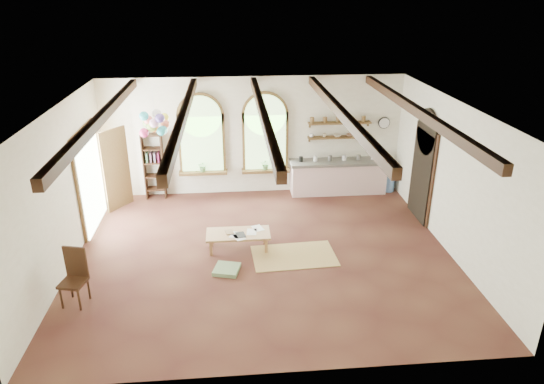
{
  "coord_description": "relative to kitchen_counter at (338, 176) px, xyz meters",
  "views": [
    {
      "loc": [
        -0.63,
        -9.08,
        5.35
      ],
      "look_at": [
        0.23,
        0.6,
        1.19
      ],
      "focal_mm": 32.0,
      "sensor_mm": 36.0,
      "label": 1
    }
  ],
  "objects": [
    {
      "name": "shelf_cup_a",
      "position": [
        -0.75,
        0.18,
        1.14
      ],
      "size": [
        0.12,
        0.1,
        0.1
      ],
      "primitive_type": "imported",
      "color": "white",
      "rests_on": "wall_shelf_lower"
    },
    {
      "name": "potted_plant_right",
      "position": [
        -2.0,
        0.12,
        0.37
      ],
      "size": [
        0.27,
        0.23,
        0.3
      ],
      "primitive_type": "imported",
      "color": "#598C4C",
      "rests_on": "window_right"
    },
    {
      "name": "kitchen_counter",
      "position": [
        0.0,
        0.0,
        0.0
      ],
      "size": [
        2.68,
        0.62,
        0.94
      ],
      "color": "beige",
      "rests_on": "floor"
    },
    {
      "name": "wall_shelf_upper",
      "position": [
        0.0,
        0.18,
        1.47
      ],
      "size": [
        1.7,
        0.24,
        0.04
      ],
      "primitive_type": "cube",
      "color": "brown",
      "rests_on": "wall_back"
    },
    {
      "name": "bookshelf",
      "position": [
        -5.0,
        0.12,
        0.42
      ],
      "size": [
        0.53,
        0.32,
        1.8
      ],
      "color": "#341B10",
      "rests_on": "floor"
    },
    {
      "name": "floor_mat",
      "position": [
        -1.66,
        -3.35,
        -0.47
      ],
      "size": [
        1.82,
        1.19,
        0.02
      ],
      "primitive_type": "cube",
      "rotation": [
        0.0,
        0.0,
        0.06
      ],
      "color": "tan",
      "rests_on": "floor"
    },
    {
      "name": "wall_shelf_lower",
      "position": [
        0.0,
        0.18,
        1.07
      ],
      "size": [
        1.7,
        0.24,
        0.04
      ],
      "primitive_type": "cube",
      "color": "brown",
      "rests_on": "wall_back"
    },
    {
      "name": "right_doorway",
      "position": [
        1.65,
        -1.7,
        0.62
      ],
      "size": [
        0.1,
        1.3,
        2.4
      ],
      "primitive_type": "cube",
      "color": "black",
      "rests_on": "floor"
    },
    {
      "name": "shelf_vase",
      "position": [
        0.65,
        0.18,
        1.19
      ],
      "size": [
        0.18,
        0.18,
        0.19
      ],
      "primitive_type": "imported",
      "color": "slate",
      "rests_on": "wall_shelf_lower"
    },
    {
      "name": "table_book",
      "position": [
        -3.11,
        -2.91,
        -0.07
      ],
      "size": [
        0.21,
        0.26,
        0.02
      ],
      "primitive_type": "imported",
      "rotation": [
        0.0,
        0.0,
        0.22
      ],
      "color": "olive",
      "rests_on": "coffee_table"
    },
    {
      "name": "potted_plant_left",
      "position": [
        -3.7,
        0.12,
        0.37
      ],
      "size": [
        0.27,
        0.23,
        0.3
      ],
      "primitive_type": "imported",
      "color": "#598C4C",
      "rests_on": "window_left"
    },
    {
      "name": "shelf_bowl_b",
      "position": [
        0.3,
        0.18,
        1.12
      ],
      "size": [
        0.2,
        0.2,
        0.06
      ],
      "primitive_type": "imported",
      "color": "#8C664C",
      "rests_on": "wall_shelf_lower"
    },
    {
      "name": "floor",
      "position": [
        -2.3,
        -3.2,
        -0.48
      ],
      "size": [
        8.0,
        8.0,
        0.0
      ],
      "primitive_type": "plane",
      "color": "brown",
      "rests_on": "ground"
    },
    {
      "name": "shelf_cup_b",
      "position": [
        -0.4,
        0.18,
        1.14
      ],
      "size": [
        0.1,
        0.1,
        0.09
      ],
      "primitive_type": "imported",
      "color": "beige",
      "rests_on": "wall_shelf_lower"
    },
    {
      "name": "shelf_bowl_a",
      "position": [
        -0.05,
        0.18,
        1.12
      ],
      "size": [
        0.22,
        0.22,
        0.05
      ],
      "primitive_type": "imported",
      "color": "beige",
      "rests_on": "wall_shelf_lower"
    },
    {
      "name": "water_jug_b",
      "position": [
        1.0,
        -0.06,
        -0.2
      ],
      "size": [
        0.33,
        0.33,
        0.64
      ],
      "color": "#6091CE",
      "rests_on": "floor"
    },
    {
      "name": "floor_cushion",
      "position": [
        -3.1,
        -3.82,
        -0.43
      ],
      "size": [
        0.6,
        0.6,
        0.08
      ],
      "primitive_type": "cube",
      "rotation": [
        0.0,
        0.0,
        -0.26
      ],
      "color": "gray",
      "rests_on": "floor"
    },
    {
      "name": "window_right",
      "position": [
        -2.0,
        0.23,
        1.16
      ],
      "size": [
        1.3,
        0.28,
        2.2
      ],
      "color": "brown",
      "rests_on": "floor"
    },
    {
      "name": "left_doorway",
      "position": [
        -6.25,
        -1.4,
        0.67
      ],
      "size": [
        0.1,
        1.9,
        2.5
      ],
      "primitive_type": "cube",
      "color": "brown",
      "rests_on": "floor"
    },
    {
      "name": "coffee_table",
      "position": [
        -2.84,
        -2.92,
        -0.13
      ],
      "size": [
        1.38,
        0.63,
        0.39
      ],
      "color": "#A5724B",
      "rests_on": "floor"
    },
    {
      "name": "tablet",
      "position": [
        -2.78,
        -3.03,
        -0.08
      ],
      "size": [
        0.24,
        0.3,
        0.01
      ],
      "primitive_type": "cube",
      "rotation": [
        0.0,
        0.0,
        0.22
      ],
      "color": "black",
      "rests_on": "coffee_table"
    },
    {
      "name": "ceiling_beams",
      "position": [
        -2.3,
        -3.2,
        2.62
      ],
      "size": [
        6.2,
        6.8,
        0.18
      ],
      "primitive_type": null,
      "color": "#341B10",
      "rests_on": "ceiling"
    },
    {
      "name": "side_chair",
      "position": [
        -5.83,
        -4.63,
        -0.17
      ],
      "size": [
        0.51,
        0.51,
        1.07
      ],
      "color": "#341B10",
      "rests_on": "floor"
    },
    {
      "name": "water_jug_a",
      "position": [
        1.45,
        0.0,
        -0.2
      ],
      "size": [
        0.33,
        0.33,
        0.65
      ],
      "color": "#6091CE",
      "rests_on": "floor"
    },
    {
      "name": "wall_clock",
      "position": [
        1.25,
        0.25,
        1.42
      ],
      "size": [
        0.32,
        0.04,
        0.32
      ],
      "primitive_type": "cylinder",
      "rotation": [
        1.57,
        0.0,
        0.0
      ],
      "color": "black",
      "rests_on": "wall_back"
    },
    {
      "name": "balloon_cluster",
      "position": [
        -4.71,
        -0.9,
        1.86
      ],
      "size": [
        0.69,
        0.73,
        1.14
      ],
      "color": "silver",
      "rests_on": "floor"
    },
    {
      "name": "window_left",
      "position": [
        -3.7,
        0.23,
        1.16
      ],
      "size": [
        1.3,
        0.28,
        2.2
      ],
      "color": "brown",
      "rests_on": "floor"
    }
  ]
}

